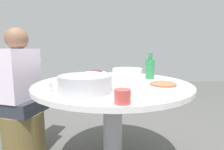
{
  "coord_description": "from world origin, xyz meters",
  "views": [
    {
      "loc": [
        0.05,
        1.3,
        1.0
      ],
      "look_at": [
        0.01,
        -0.01,
        0.8
      ],
      "focal_mm": 28.16,
      "sensor_mm": 36.0,
      "label": 1
    }
  ],
  "objects": [
    {
      "name": "round_dining_table",
      "position": [
        0.0,
        0.0,
        0.57
      ],
      "size": [
        1.15,
        1.15,
        0.75
      ],
      "color": "#99999E",
      "rests_on": "ground"
    },
    {
      "name": "rice_bowl",
      "position": [
        0.17,
        0.29,
        0.8
      ],
      "size": [
        0.31,
        0.31,
        0.11
      ],
      "color": "#B2B5BA",
      "rests_on": "round_dining_table"
    },
    {
      "name": "soup_bowl",
      "position": [
        -0.15,
        -0.33,
        0.78
      ],
      "size": [
        0.28,
        0.28,
        0.07
      ],
      "color": "white",
      "rests_on": "round_dining_table"
    },
    {
      "name": "dish_tofu_braise",
      "position": [
        -0.32,
        0.19,
        0.76
      ],
      "size": [
        0.24,
        0.24,
        0.04
      ],
      "color": "silver",
      "rests_on": "round_dining_table"
    },
    {
      "name": "dish_shrimp",
      "position": [
        0.34,
        -0.02,
        0.76
      ],
      "size": [
        0.23,
        0.23,
        0.04
      ],
      "color": "silver",
      "rests_on": "round_dining_table"
    },
    {
      "name": "dish_eggplant",
      "position": [
        0.16,
        -0.42,
        0.76
      ],
      "size": [
        0.21,
        0.21,
        0.05
      ],
      "color": "silver",
      "rests_on": "round_dining_table"
    },
    {
      "name": "green_bottle",
      "position": [
        -0.32,
        -0.16,
        0.83
      ],
      "size": [
        0.07,
        0.07,
        0.22
      ],
      "color": "#2A8246",
      "rests_on": "round_dining_table"
    },
    {
      "name": "tea_cup_near",
      "position": [
        -0.03,
        0.52,
        0.78
      ],
      "size": [
        0.08,
        0.08,
        0.07
      ],
      "primitive_type": "cylinder",
      "color": "#CA4B42",
      "rests_on": "round_dining_table"
    },
    {
      "name": "tea_cup_far",
      "position": [
        0.41,
        0.28,
        0.77
      ],
      "size": [
        0.07,
        0.07,
        0.05
      ],
      "primitive_type": "cylinder",
      "color": "white",
      "rests_on": "round_dining_table"
    },
    {
      "name": "stool_for_diner_left",
      "position": [
        0.83,
        -0.27,
        0.21
      ],
      "size": [
        0.37,
        0.37,
        0.42
      ],
      "primitive_type": "cylinder",
      "color": "brown",
      "rests_on": "ground"
    },
    {
      "name": "diner_left",
      "position": [
        0.83,
        -0.27,
        0.74
      ],
      "size": [
        0.42,
        0.41,
        0.76
      ],
      "color": "#2D333D",
      "rests_on": "stool_for_diner_left"
    }
  ]
}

